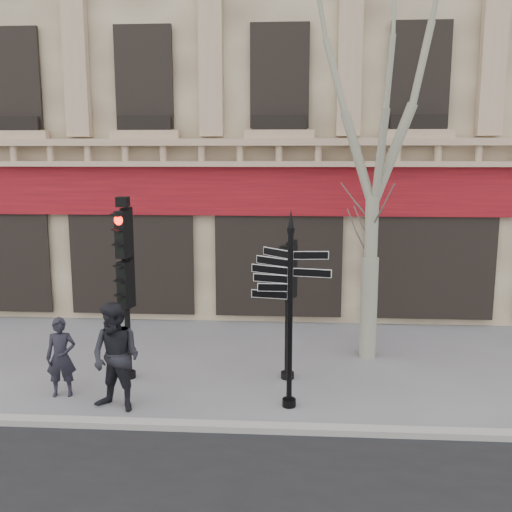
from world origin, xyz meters
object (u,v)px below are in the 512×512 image
at_px(plane_tree, 377,73).
at_px(pedestrian_b, 116,357).
at_px(pedestrian_a, 61,357).
at_px(traffic_signal_main, 125,266).
at_px(fingerpost, 290,276).
at_px(traffic_signal_secondary, 288,286).

relative_size(plane_tree, pedestrian_b, 4.50).
bearing_deg(pedestrian_a, pedestrian_b, -34.45).
bearing_deg(pedestrian_a, traffic_signal_main, 32.26).
xyz_separation_m(fingerpost, traffic_signal_secondary, (-0.04, 1.33, -0.48)).
height_order(plane_tree, pedestrian_a, plane_tree).
distance_m(traffic_signal_secondary, pedestrian_b, 3.58).
height_order(plane_tree, pedestrian_b, plane_tree).
bearing_deg(traffic_signal_main, pedestrian_b, -65.87).
distance_m(traffic_signal_secondary, pedestrian_a, 4.55).
relative_size(pedestrian_a, pedestrian_b, 0.77).
distance_m(fingerpost, pedestrian_a, 4.61).
bearing_deg(pedestrian_a, traffic_signal_secondary, 3.79).
bearing_deg(traffic_signal_secondary, fingerpost, -64.71).
bearing_deg(traffic_signal_main, traffic_signal_secondary, 18.84).
xyz_separation_m(fingerpost, pedestrian_a, (-4.29, 0.21, -1.65)).
bearing_deg(pedestrian_a, fingerpost, -13.80).
relative_size(traffic_signal_main, pedestrian_a, 2.44).
relative_size(traffic_signal_secondary, plane_tree, 0.31).
xyz_separation_m(plane_tree, pedestrian_b, (-4.82, -3.06, -5.22)).
distance_m(traffic_signal_main, traffic_signal_secondary, 3.27).
bearing_deg(traffic_signal_secondary, traffic_signal_main, -153.48).
bearing_deg(plane_tree, pedestrian_b, -147.53).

